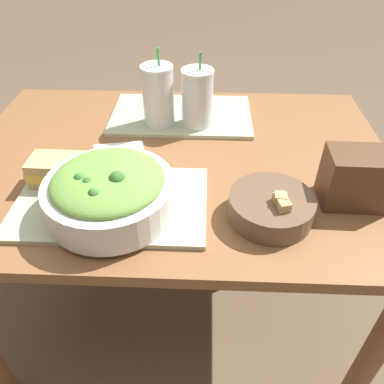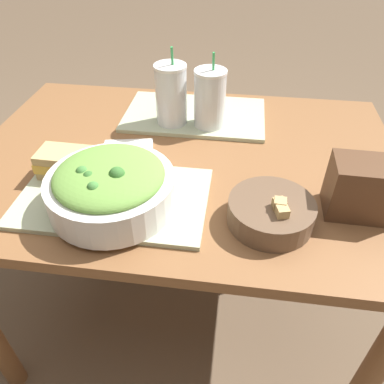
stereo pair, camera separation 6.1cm
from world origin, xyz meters
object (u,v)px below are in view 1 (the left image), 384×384
(drink_cup_dark, at_px, (158,98))
(drink_cup_red, at_px, (197,100))
(sandwich_near, at_px, (59,170))
(baguette_near, at_px, (99,164))
(salad_bowl, at_px, (110,191))
(soup_bowl, at_px, (271,206))
(napkin_folded, at_px, (118,152))
(chip_bag, at_px, (357,178))

(drink_cup_dark, relative_size, drink_cup_red, 1.04)
(sandwich_near, xyz_separation_m, baguette_near, (0.09, 0.03, -0.00))
(salad_bowl, bearing_deg, soup_bowl, 0.40)
(salad_bowl, xyz_separation_m, drink_cup_dark, (0.06, 0.39, 0.03))
(salad_bowl, bearing_deg, sandwich_near, 146.35)
(napkin_folded, bearing_deg, salad_bowl, -81.57)
(salad_bowl, distance_m, chip_bag, 0.55)
(drink_cup_dark, relative_size, chip_bag, 1.55)
(soup_bowl, bearing_deg, sandwich_near, 169.12)
(baguette_near, distance_m, chip_bag, 0.60)
(drink_cup_red, bearing_deg, baguette_near, -131.25)
(salad_bowl, height_order, napkin_folded, salad_bowl)
(soup_bowl, xyz_separation_m, drink_cup_red, (-0.17, 0.39, 0.06))
(salad_bowl, xyz_separation_m, napkin_folded, (-0.04, 0.24, -0.06))
(soup_bowl, distance_m, sandwich_near, 0.51)
(soup_bowl, distance_m, baguette_near, 0.43)
(sandwich_near, bearing_deg, soup_bowl, -9.56)
(soup_bowl, xyz_separation_m, chip_bag, (0.19, 0.06, 0.03))
(drink_cup_dark, xyz_separation_m, napkin_folded, (-0.10, -0.15, -0.09))
(sandwich_near, height_order, baguette_near, sandwich_near)
(soup_bowl, height_order, drink_cup_dark, drink_cup_dark)
(baguette_near, bearing_deg, sandwich_near, 92.65)
(drink_cup_dark, bearing_deg, chip_bag, -34.23)
(baguette_near, xyz_separation_m, chip_bag, (0.60, -0.06, 0.02))
(chip_bag, bearing_deg, drink_cup_red, 139.66)
(soup_bowl, bearing_deg, drink_cup_dark, 126.30)
(soup_bowl, bearing_deg, baguette_near, 162.92)
(drink_cup_red, xyz_separation_m, chip_bag, (0.37, -0.33, -0.03))
(salad_bowl, bearing_deg, drink_cup_dark, 80.85)
(sandwich_near, bearing_deg, baguette_near, 19.18)
(drink_cup_red, distance_m, chip_bag, 0.49)
(drink_cup_dark, height_order, napkin_folded, drink_cup_dark)
(drink_cup_dark, distance_m, chip_bag, 0.58)
(drink_cup_dark, height_order, chip_bag, drink_cup_dark)
(chip_bag, relative_size, napkin_folded, 0.95)
(baguette_near, bearing_deg, drink_cup_red, -56.47)
(drink_cup_dark, distance_m, drink_cup_red, 0.11)
(salad_bowl, bearing_deg, chip_bag, 6.94)
(sandwich_near, distance_m, drink_cup_dark, 0.37)
(drink_cup_red, relative_size, chip_bag, 1.48)
(drink_cup_red, bearing_deg, drink_cup_dark, -180.00)
(baguette_near, bearing_deg, salad_bowl, -171.34)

